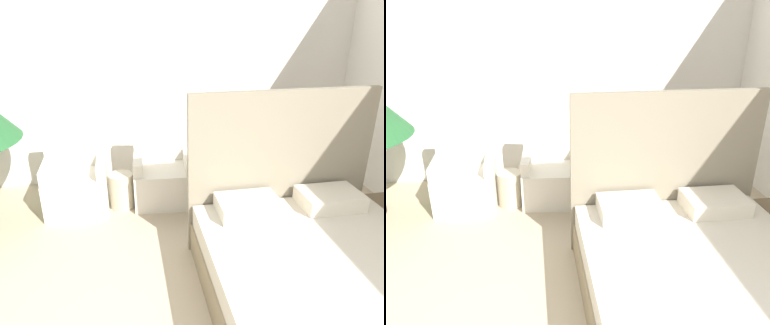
% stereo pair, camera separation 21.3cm
% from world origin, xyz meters
% --- Properties ---
extents(wall_back, '(10.00, 0.06, 2.90)m').
position_xyz_m(wall_back, '(0.00, 4.00, 1.45)').
color(wall_back, white).
rests_on(wall_back, ground_plane).
extents(bed, '(1.76, 2.05, 1.53)m').
position_xyz_m(bed, '(1.16, 1.31, 0.30)').
color(bed, '#8C7A5B').
rests_on(bed, ground_plane).
extents(armchair_near_window_left, '(0.70, 0.60, 0.91)m').
position_xyz_m(armchair_near_window_left, '(-0.85, 3.24, 0.28)').
color(armchair_near_window_left, silver).
rests_on(armchair_near_window_left, ground_plane).
extents(armchair_near_window_right, '(0.73, 0.63, 0.91)m').
position_xyz_m(armchair_near_window_right, '(0.16, 3.24, 0.28)').
color(armchair_near_window_right, silver).
rests_on(armchair_near_window_right, ground_plane).
extents(side_table, '(0.28, 0.28, 0.41)m').
position_xyz_m(side_table, '(-0.34, 3.17, 0.21)').
color(side_table, '#B7AD93').
rests_on(side_table, ground_plane).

